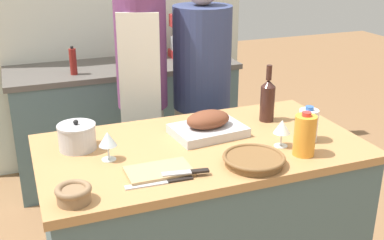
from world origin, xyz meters
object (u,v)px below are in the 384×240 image
condiment_bottle_tall (73,61)px  condiment_bottle_extra (121,52)px  milk_jug (308,125)px  roasting_pan (208,126)px  person_cook_aproned (142,84)px  wine_bottle_green (268,99)px  condiment_bottle_short (193,54)px  person_cook_guest (202,90)px  juice_jug (305,135)px  cutting_board (159,171)px  wicker_basket (254,160)px  knife_paring (187,172)px  stock_pot (77,137)px  wine_glass_right (108,140)px  wine_glass_left (282,127)px  stand_mixer (181,39)px  mixing_bowl (74,193)px  knife_chef (162,182)px

condiment_bottle_tall → condiment_bottle_extra: 0.46m
condiment_bottle_extra → milk_jug: bearing=-75.3°
roasting_pan → person_cook_aproned: (-0.14, 0.72, 0.03)m
wine_bottle_green → person_cook_aproned: (-0.50, 0.65, -0.05)m
condiment_bottle_short → person_cook_guest: bearing=-106.2°
juice_jug → milk_jug: (0.10, 0.13, -0.01)m
cutting_board → person_cook_aproned: (0.22, 1.03, 0.06)m
wicker_basket → knife_paring: wicker_basket is taller
stock_pot → person_cook_guest: person_cook_guest is taller
juice_jug → wine_bottle_green: wine_bottle_green is taller
wine_bottle_green → knife_paring: wine_bottle_green is taller
wine_bottle_green → condiment_bottle_tall: size_ratio=1.50×
milk_jug → condiment_bottle_tall: condiment_bottle_tall is taller
wine_bottle_green → wine_glass_right: bearing=-168.8°
juice_jug → condiment_bottle_extra: juice_jug is taller
roasting_pan → wicker_basket: (0.06, -0.38, -0.02)m
wine_glass_right → person_cook_aproned: bearing=65.1°
milk_jug → person_cook_aproned: 1.11m
wine_glass_left → stand_mixer: stand_mixer is taller
wicker_basket → mixing_bowl: mixing_bowl is taller
wine_glass_left → condiment_bottle_short: size_ratio=0.89×
knife_paring → condiment_bottle_short: condiment_bottle_short is taller
person_cook_guest → person_cook_aproned: bearing=161.5°
juice_jug → wine_glass_left: (-0.05, 0.11, 0.00)m
wine_bottle_green → juice_jug: bearing=-97.3°
milk_jug → mixing_bowl: bearing=-171.0°
wicker_basket → cutting_board: 0.41m
milk_jug → knife_chef: 0.80m
roasting_pan → knife_paring: 0.46m
condiment_bottle_tall → milk_jug: bearing=-61.2°
condiment_bottle_extra → roasting_pan: bearing=-87.7°
stock_pot → condiment_bottle_short: condiment_bottle_short is taller
wine_bottle_green → wine_glass_right: wine_bottle_green is taller
roasting_pan → condiment_bottle_tall: (-0.46, 1.36, 0.05)m
stand_mixer → person_cook_aproned: size_ratio=0.20×
wine_glass_right → cutting_board: bearing=-50.2°
knife_paring → stand_mixer: 2.08m
juice_jug → condiment_bottle_short: 1.74m
cutting_board → wine_glass_right: bearing=129.8°
stock_pot → wine_glass_left: size_ratio=1.33×
stand_mixer → condiment_bottle_tall: bearing=-165.8°
stock_pot → condiment_bottle_extra: (0.57, 1.53, 0.02)m
cutting_board → juice_jug: size_ratio=1.33×
stand_mixer → mixing_bowl: bearing=-119.8°
person_cook_guest → cutting_board: bearing=-141.2°
roasting_pan → wine_glass_left: 0.37m
cutting_board → condiment_bottle_tall: 1.67m
cutting_board → milk_jug: milk_jug is taller
juice_jug → wine_bottle_green: 0.44m
wicker_basket → wine_bottle_green: (0.31, 0.45, 0.10)m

